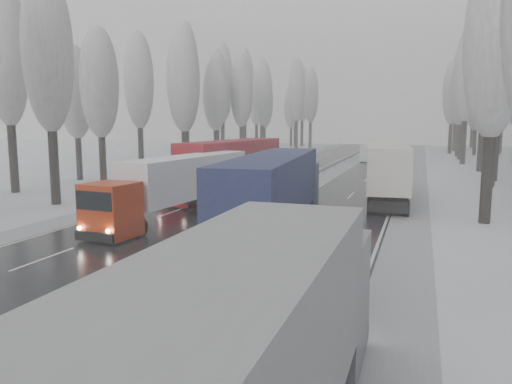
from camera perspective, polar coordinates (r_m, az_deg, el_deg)
The scene contains 48 objects.
carriageway_right at distance 36.60m, azimuth 9.57°, elevation -1.69°, with size 7.50×200.00×0.03m, color black.
carriageway_left at distance 39.55m, azimuth -5.64°, elevation -0.88°, with size 7.50×200.00×0.03m, color black.
median_slush at distance 37.74m, azimuth 1.67°, elevation -1.27°, with size 3.00×200.00×0.04m, color #A1A3A9.
shoulder_right at distance 36.20m, azimuth 17.33°, elevation -2.05°, with size 2.40×200.00×0.04m, color #A1A3A9.
shoulder_left at distance 41.79m, azimuth -11.85°, elevation -0.53°, with size 2.40×200.00×0.04m, color #A1A3A9.
median_guardrail at distance 37.64m, azimuth 1.67°, elevation -0.41°, with size 0.12×200.00×0.76m.
tree_18 at distance 33.24m, azimuth 25.74°, elevation 15.16°, with size 3.60×3.60×16.58m.
tree_22 at distance 51.82m, azimuth 25.92°, elevation 11.82°, with size 3.60×3.60×15.86m.
tree_24 at distance 57.58m, azimuth 26.29°, elevation 14.29°, with size 3.60×3.60×20.49m.
tree_26 at distance 67.55m, azimuth 24.75°, elevation 12.42°, with size 3.60×3.60×18.78m.
tree_28 at distance 78.10m, azimuth 23.01°, elevation 12.23°, with size 3.60×3.60×19.62m.
tree_30 at distance 87.73m, azimuth 22.61°, elevation 10.99°, with size 3.60×3.60×17.86m.
tree_31 at distance 92.31m, azimuth 26.18°, elevation 10.90°, with size 3.60×3.60×18.58m.
tree_32 at distance 95.20m, azimuth 22.32°, elevation 10.53°, with size 3.60×3.60×17.33m.
tree_33 at distance 99.35m, azimuth 23.93°, elevation 9.21°, with size 3.60×3.60×14.33m.
tree_34 at distance 102.24m, azimuth 21.55°, elevation 10.47°, with size 3.60×3.60×17.63m.
tree_35 at distance 107.09m, azimuth 26.45°, elevation 10.27°, with size 3.60×3.60×18.25m.
tree_36 at distance 112.22m, azimuth 22.01°, elevation 11.03°, with size 3.60×3.60×20.23m.
tree_37 at distance 116.68m, azimuth 25.29°, elevation 9.50°, with size 3.60×3.60×16.37m.
tree_38 at distance 122.78m, azimuth 22.47°, elevation 10.04°, with size 3.60×3.60×17.97m.
tree_39 at distance 126.93m, azimuth 23.60°, elevation 9.38°, with size 3.60×3.60×16.19m.
tree_58 at distance 40.06m, azimuth -22.71°, elevation 14.57°, with size 3.60×3.60×17.21m.
tree_59 at distance 48.23m, azimuth -26.66°, elevation 14.05°, with size 3.60×3.60×18.41m.
tree_60 at distance 49.09m, azimuth -17.46°, elevation 11.74°, with size 3.60×3.60×14.84m.
tree_61 at distance 55.71m, azimuth -19.90°, elevation 10.56°, with size 3.60×3.60×13.95m.
tree_62 at distance 55.36m, azimuth -8.30°, elevation 12.36°, with size 3.60×3.60×16.04m.
tree_63 at distance 62.71m, azimuth -13.25°, elevation 12.22°, with size 3.60×3.60×16.88m.
tree_64 at distance 65.28m, azimuth -8.15°, elevation 11.36°, with size 3.60×3.60×15.42m.
tree_65 at distance 69.84m, azimuth -8.04°, elevation 13.27°, with size 3.60×3.60×19.48m.
tree_66 at distance 73.97m, azimuth -4.69°, elevation 10.92°, with size 3.60×3.60×15.23m.
tree_67 at distance 78.26m, azimuth -4.48°, elevation 11.65°, with size 3.60×3.60×17.09m.
tree_68 at distance 79.73m, azimuth -1.69°, elevation 11.40°, with size 3.60×3.60×16.65m.
tree_69 at distance 85.31m, azimuth -3.88°, elevation 12.32°, with size 3.60×3.60×19.35m.
tree_70 at distance 89.19m, azimuth 0.73°, elevation 11.23°, with size 3.60×3.60×17.09m.
tree_71 at distance 94.59m, azimuth -1.33°, elevation 12.02°, with size 3.60×3.60×19.61m.
tree_72 at distance 98.82m, azimuth 0.93°, elevation 10.19°, with size 3.60×3.60×15.11m.
tree_73 at distance 103.56m, azimuth 0.06°, elevation 10.84°, with size 3.60×3.60×17.22m.
tree_74 at distance 108.31m, azimuth 4.67°, elevation 11.53°, with size 3.60×3.60×19.68m.
tree_75 at distance 114.59m, azimuth 0.64°, elevation 11.02°, with size 3.60×3.60×18.60m.
tree_76 at distance 117.18m, azimuth 6.28°, elevation 10.89°, with size 3.60×3.60×18.55m.
tree_77 at distance 122.26m, azimuth 4.05°, elevation 9.54°, with size 3.60×3.60×14.32m.
tree_78 at distance 124.40m, azimuth 5.32°, elevation 11.04°, with size 3.60×3.60×19.55m.
tree_79 at distance 128.86m, azimuth 4.50°, elevation 10.24°, with size 3.60×3.60×17.07m.
truck_blue_box at distance 25.99m, azimuth 2.31°, elevation 0.23°, with size 4.30×17.59×4.47m.
truck_cream_box at distance 40.39m, azimuth 14.79°, elevation 2.78°, with size 4.09×17.54×4.46m.
box_truck_distant at distance 79.48m, azimuth 12.97°, elevation 4.38°, with size 2.60×6.87×2.51m.
truck_red_white at distance 32.33m, azimuth -8.70°, elevation 1.11°, with size 3.76×15.37×3.91m.
truck_red_red at distance 42.18m, azimuth -3.39°, elevation 3.30°, with size 4.78×17.80×4.53m.
Camera 1 is at (10.69, -5.67, 6.17)m, focal length 35.00 mm.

